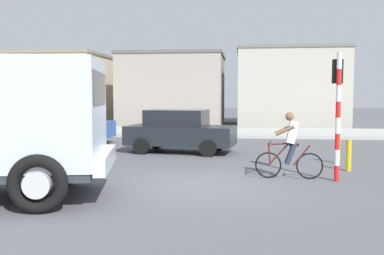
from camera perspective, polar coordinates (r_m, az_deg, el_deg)
name	(u,v)px	position (r m, az deg, el deg)	size (l,w,h in m)	color
ground_plane	(201,186)	(10.50, 1.20, -7.61)	(120.00, 120.00, 0.00)	#56565B
sidewalk_far	(224,132)	(24.14, 4.20, -0.62)	(80.00, 5.00, 0.16)	#ADADA8
cyclist	(290,145)	(11.52, 12.64, -2.30)	(1.73, 0.50, 1.72)	black
traffic_light_pole	(338,99)	(11.47, 18.51, 3.58)	(0.24, 0.43, 3.20)	red
car_red_near	(65,125)	(19.96, -16.25, 0.28)	(4.10, 2.08, 1.60)	#234C9E
car_white_mid	(180,131)	(16.30, -1.62, -0.43)	(4.20, 2.30, 1.60)	#1E2328
bollard_near	(349,155)	(13.17, 19.80, -3.43)	(0.14, 0.14, 0.90)	gold
bollard_far	(338,149)	(14.53, 18.53, -2.69)	(0.14, 0.14, 0.90)	gold
building_corner_left	(49,89)	(33.85, -18.16, 4.77)	(8.48, 7.22, 5.07)	beige
building_mid_block	(174,89)	(31.89, -2.39, 5.02)	(7.24, 6.77, 5.06)	#9E9389
building_corner_right	(289,87)	(31.91, 12.60, 5.18)	(7.40, 6.59, 5.36)	#B2AD9E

